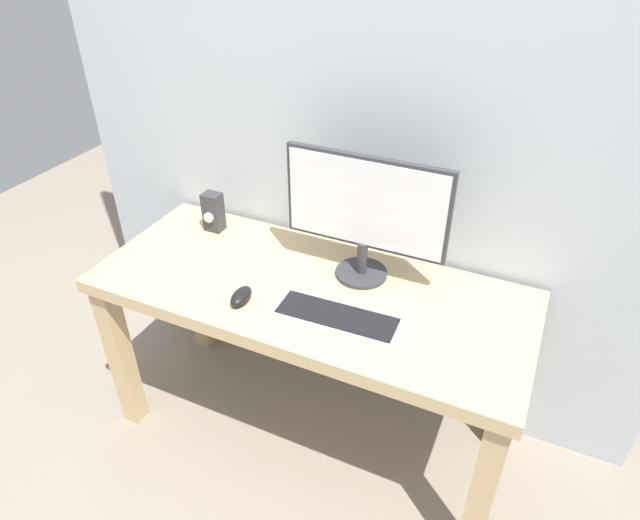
# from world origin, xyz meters

# --- Properties ---
(ground_plane) EXTENTS (6.00, 6.00, 0.00)m
(ground_plane) POSITION_xyz_m (0.00, 0.00, 0.00)
(ground_plane) COLOR gray
(wall_back) EXTENTS (2.37, 0.04, 3.00)m
(wall_back) POSITION_xyz_m (0.00, 0.35, 1.50)
(wall_back) COLOR #B2BCC6
(wall_back) RESTS_ON ground_plane
(desk) EXTENTS (1.51, 0.63, 0.74)m
(desk) POSITION_xyz_m (0.00, 0.00, 0.63)
(desk) COLOR tan
(desk) RESTS_ON ground_plane
(monitor) EXTENTS (0.56, 0.18, 0.45)m
(monitor) POSITION_xyz_m (0.14, 0.15, 0.99)
(monitor) COLOR #333338
(monitor) RESTS_ON desk
(keyboard_primary) EXTENTS (0.42, 0.16, 0.03)m
(keyboard_primary) POSITION_xyz_m (0.16, -0.13, 0.75)
(keyboard_primary) COLOR silver
(keyboard_primary) RESTS_ON desk
(mouse) EXTENTS (0.06, 0.11, 0.04)m
(mouse) POSITION_xyz_m (-0.17, -0.17, 0.76)
(mouse) COLOR black
(mouse) RESTS_ON desk
(audio_controller) EXTENTS (0.07, 0.07, 0.16)m
(audio_controller) POSITION_xyz_m (-0.51, 0.18, 0.82)
(audio_controller) COLOR #333338
(audio_controller) RESTS_ON desk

